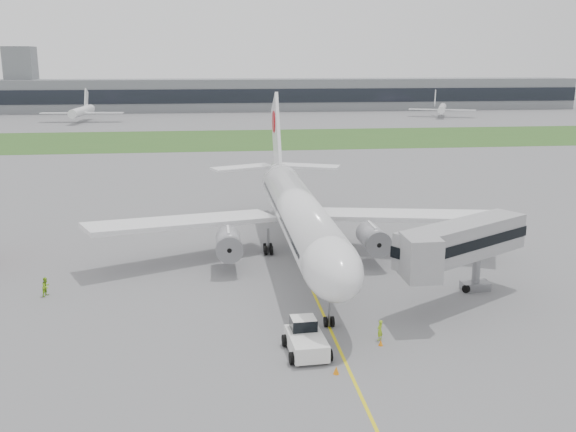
{
  "coord_description": "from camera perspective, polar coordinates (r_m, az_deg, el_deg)",
  "views": [
    {
      "loc": [
        -9.8,
        -65.48,
        22.3
      ],
      "look_at": [
        -1.45,
        2.0,
        5.73
      ],
      "focal_mm": 40.0,
      "sensor_mm": 36.0,
      "label": 1
    }
  ],
  "objects": [
    {
      "name": "ground",
      "position": [
        69.87,
        1.39,
        -4.92
      ],
      "size": [
        600.0,
        600.0,
        0.0
      ],
      "primitive_type": "plane",
      "color": "slate",
      "rests_on": "ground"
    },
    {
      "name": "apron_markings",
      "position": [
        65.2,
        2.03,
        -6.31
      ],
      "size": [
        70.0,
        70.0,
        0.04
      ],
      "primitive_type": null,
      "color": "yellow",
      "rests_on": "ground"
    },
    {
      "name": "grass_strip",
      "position": [
        187.07,
        -4.03,
        6.82
      ],
      "size": [
        600.0,
        50.0,
        0.02
      ],
      "primitive_type": "cube",
      "color": "#305C22",
      "rests_on": "ground"
    },
    {
      "name": "terminal_building",
      "position": [
        295.91,
        -5.23,
        10.68
      ],
      "size": [
        320.0,
        22.3,
        14.0
      ],
      "color": "slate",
      "rests_on": "ground"
    },
    {
      "name": "control_tower",
      "position": [
        308.91,
        -22.34,
        8.55
      ],
      "size": [
        12.0,
        12.0,
        56.0
      ],
      "primitive_type": null,
      "color": "slate",
      "rests_on": "ground"
    },
    {
      "name": "airliner",
      "position": [
        72.96,
        0.85,
        0.51
      ],
      "size": [
        48.13,
        53.95,
        17.88
      ],
      "color": "white",
      "rests_on": "ground"
    },
    {
      "name": "pushback_tug",
      "position": [
        51.08,
        1.57,
        -10.79
      ],
      "size": [
        3.49,
        4.96,
        2.46
      ],
      "rotation": [
        0.0,
        0.0,
        0.06
      ],
      "color": "white",
      "rests_on": "ground"
    },
    {
      "name": "jet_bridge",
      "position": [
        61.59,
        14.77,
        -2.4
      ],
      "size": [
        15.39,
        12.2,
        7.72
      ],
      "rotation": [
        0.0,
        0.0,
        0.54
      ],
      "color": "#999A9C",
      "rests_on": "ground"
    },
    {
      "name": "safety_cone_left",
      "position": [
        48.19,
        4.3,
        -13.51
      ],
      "size": [
        0.44,
        0.44,
        0.61
      ],
      "primitive_type": "cone",
      "color": "orange",
      "rests_on": "ground"
    },
    {
      "name": "safety_cone_right",
      "position": [
        52.93,
        8.24,
        -11.07
      ],
      "size": [
        0.37,
        0.37,
        0.51
      ],
      "primitive_type": "cone",
      "color": "orange",
      "rests_on": "ground"
    },
    {
      "name": "ground_crew_near",
      "position": [
        53.67,
        8.17,
        -10.0
      ],
      "size": [
        0.73,
        0.73,
        1.71
      ],
      "primitive_type": "imported",
      "rotation": [
        0.0,
        0.0,
        3.9
      ],
      "color": "#9AC921",
      "rests_on": "ground"
    },
    {
      "name": "ground_crew_far",
      "position": [
        66.75,
        -20.71,
        -5.89
      ],
      "size": [
        1.04,
        1.13,
        1.88
      ],
      "primitive_type": "imported",
      "rotation": [
        0.0,
        0.0,
        1.11
      ],
      "color": "#8AC621",
      "rests_on": "ground"
    },
    {
      "name": "distant_aircraft_left",
      "position": [
        251.06,
        -17.78,
        7.96
      ],
      "size": [
        31.7,
        28.44,
        11.43
      ],
      "primitive_type": null,
      "rotation": [
        0.0,
        0.0,
        -0.07
      ],
      "color": "white",
      "rests_on": "ground"
    },
    {
      "name": "distant_aircraft_right",
      "position": [
        267.97,
        13.5,
        8.55
      ],
      "size": [
        32.91,
        31.19,
        10.02
      ],
      "primitive_type": null,
      "rotation": [
        0.0,
        0.0,
        -0.38
      ],
      "color": "white",
      "rests_on": "ground"
    }
  ]
}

